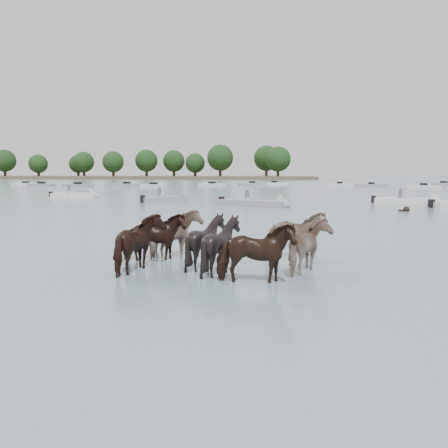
# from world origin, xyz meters

# --- Properties ---
(ground) EXTENTS (400.00, 400.00, 0.00)m
(ground) POSITION_xyz_m (0.00, 0.00, 0.00)
(ground) COLOR slate
(ground) RESTS_ON ground
(shoreline) EXTENTS (160.00, 30.00, 1.00)m
(shoreline) POSITION_xyz_m (-70.00, 150.00, 0.50)
(shoreline) COLOR #4C4233
(shoreline) RESTS_ON ground
(pony_herd) EXTENTS (6.29, 4.47, 1.64)m
(pony_herd) POSITION_xyz_m (-2.02, -0.00, 0.67)
(pony_herd) COLOR black
(pony_herd) RESTS_ON ground
(swimming_pony) EXTENTS (0.72, 0.44, 0.44)m
(swimming_pony) POSITION_xyz_m (7.87, 19.80, 0.10)
(swimming_pony) COLOR black
(swimming_pony) RESTS_ON ground
(motorboat_a) EXTENTS (4.45, 3.99, 1.92)m
(motorboat_a) POSITION_xyz_m (-10.11, 27.33, 0.23)
(motorboat_a) COLOR gray
(motorboat_a) RESTS_ON ground
(motorboat_b) EXTENTS (6.17, 3.92, 1.92)m
(motorboat_b) POSITION_xyz_m (-1.93, 22.74, 0.22)
(motorboat_b) COLOR gray
(motorboat_b) RESTS_ON ground
(motorboat_c) EXTENTS (5.74, 1.71, 1.92)m
(motorboat_c) POSITION_xyz_m (10.49, 27.48, 0.23)
(motorboat_c) COLOR silver
(motorboat_c) RESTS_ON ground
(motorboat_f) EXTENTS (4.94, 3.21, 1.92)m
(motorboat_f) POSITION_xyz_m (-20.99, 32.64, 0.23)
(motorboat_f) COLOR silver
(motorboat_f) RESTS_ON ground
(distant_flotilla) EXTENTS (104.89, 26.39, 0.93)m
(distant_flotilla) POSITION_xyz_m (-1.32, 70.94, 0.26)
(distant_flotilla) COLOR silver
(distant_flotilla) RESTS_ON ground
(treeline) EXTENTS (147.27, 21.33, 12.42)m
(treeline) POSITION_xyz_m (-64.59, 148.49, 6.50)
(treeline) COLOR #382619
(treeline) RESTS_ON ground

